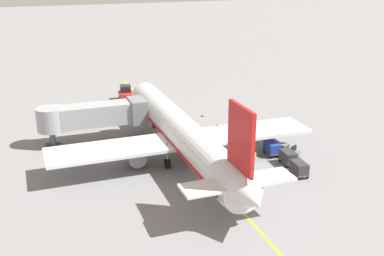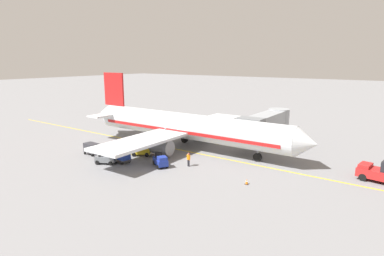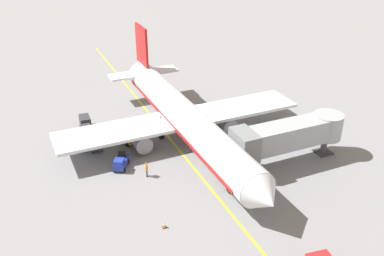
{
  "view_description": "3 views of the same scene",
  "coord_description": "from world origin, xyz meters",
  "views": [
    {
      "loc": [
        -16.85,
        -45.44,
        21.62
      ],
      "look_at": [
        0.07,
        2.32,
        3.38
      ],
      "focal_mm": 44.11,
      "sensor_mm": 36.0,
      "label": 1
    },
    {
      "loc": [
        35.14,
        28.92,
        12.62
      ],
      "look_at": [
        0.07,
        3.93,
        3.51
      ],
      "focal_mm": 29.9,
      "sensor_mm": 36.0,
      "label": 2
    },
    {
      "loc": [
        16.13,
        43.64,
        25.59
      ],
      "look_at": [
        -0.97,
        4.9,
        3.44
      ],
      "focal_mm": 40.3,
      "sensor_mm": 36.0,
      "label": 3
    }
  ],
  "objects": [
    {
      "name": "jet_bridge",
      "position": [
        -9.91,
        10.63,
        3.45
      ],
      "size": [
        13.32,
        3.5,
        4.98
      ],
      "color": "#93999E",
      "rests_on": "ground"
    },
    {
      "name": "pushback_tractor",
      "position": [
        -2.52,
        26.76,
        1.1
      ],
      "size": [
        2.76,
        4.65,
        2.4
      ],
      "color": "#B21E1E",
      "rests_on": "ground"
    },
    {
      "name": "ground_plane",
      "position": [
        0.0,
        0.0,
        0.0
      ],
      "size": [
        400.0,
        400.0,
        0.0
      ],
      "primitive_type": "plane",
      "color": "slate"
    },
    {
      "name": "baggage_tug_spare",
      "position": [
        7.24,
        4.37,
        0.71
      ],
      "size": [
        2.31,
        2.76,
        1.62
      ],
      "color": "#1E339E",
      "rests_on": "ground"
    },
    {
      "name": "baggage_cart_front",
      "position": [
        8.84,
        -0.73,
        0.95
      ],
      "size": [
        1.39,
        2.93,
        1.58
      ],
      "color": "#4C4C51",
      "rests_on": "ground"
    },
    {
      "name": "baggage_tug_lead",
      "position": [
        5.2,
        -0.74,
        0.71
      ],
      "size": [
        2.33,
        2.76,
        1.62
      ],
      "color": "gold",
      "rests_on": "ground"
    },
    {
      "name": "baggage_cart_second_in_train",
      "position": [
        9.25,
        -3.71,
        0.95
      ],
      "size": [
        1.39,
        2.93,
        1.58
      ],
      "color": "#4C4C51",
      "rests_on": "ground"
    },
    {
      "name": "parked_airliner",
      "position": [
        -1.38,
        1.58,
        3.19
      ],
      "size": [
        30.06,
        37.24,
        10.63
      ],
      "color": "silver",
      "rests_on": "ground"
    },
    {
      "name": "safety_cone_nose_left",
      "position": [
        6.34,
        15.38,
        0.29
      ],
      "size": [
        0.36,
        0.36,
        0.59
      ],
      "color": "black",
      "rests_on": "ground"
    },
    {
      "name": "baggage_cart_third_in_train",
      "position": [
        8.83,
        -6.68,
        0.95
      ],
      "size": [
        1.39,
        2.93,
        1.58
      ],
      "color": "#4C4C51",
      "rests_on": "ground"
    },
    {
      "name": "baggage_tug_trailing",
      "position": [
        10.32,
        -1.83,
        0.71
      ],
      "size": [
        2.16,
        2.77,
        1.62
      ],
      "color": "slate",
      "rests_on": "ground"
    },
    {
      "name": "ground_crew_wing_walker",
      "position": [
        5.16,
        7.04,
        0.95
      ],
      "size": [
        0.34,
        0.72,
        1.69
      ],
      "color": "#232328",
      "rests_on": "ground"
    },
    {
      "name": "gate_lead_in_line",
      "position": [
        0.0,
        0.0,
        0.0
      ],
      "size": [
        0.24,
        80.0,
        0.01
      ],
      "primitive_type": "cube",
      "color": "gold",
      "rests_on": "ground"
    }
  ]
}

